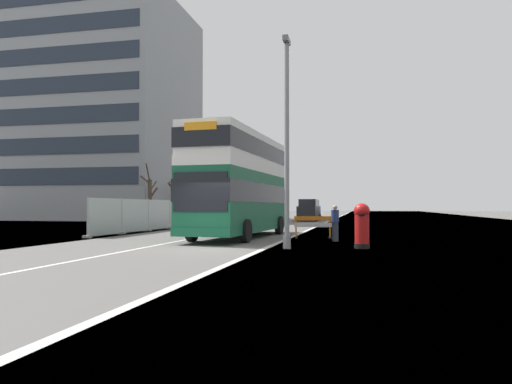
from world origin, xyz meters
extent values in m
cube|color=#565451|center=(0.00, 0.00, -0.05)|extent=(140.00, 280.00, 0.10)
cube|color=#B2AFA8|center=(2.27, 0.00, 0.00)|extent=(0.24, 196.00, 0.01)
cube|color=silver|center=(-2.23, 0.00, 0.00)|extent=(0.16, 168.00, 0.01)
cube|color=#145638|center=(-0.14, 6.90, 1.77)|extent=(3.06, 10.97, 2.84)
cube|color=white|center=(-0.14, 6.90, 3.39)|extent=(3.06, 10.97, 0.40)
cube|color=white|center=(-0.14, 6.90, 4.32)|extent=(3.03, 10.86, 1.46)
cube|color=black|center=(-0.14, 6.90, 2.19)|extent=(3.09, 11.08, 0.91)
cube|color=black|center=(-0.14, 6.90, 4.32)|extent=(3.08, 11.03, 0.80)
cube|color=black|center=(-0.43, 1.46, 2.12)|extent=(2.28, 0.18, 1.56)
cube|color=orange|center=(-0.43, 1.46, 4.72)|extent=(1.36, 0.13, 0.32)
cube|color=#145638|center=(-0.14, 6.90, 0.53)|extent=(3.09, 11.08, 0.36)
cylinder|color=black|center=(-1.55, 3.61, 0.50)|extent=(0.35, 1.01, 1.00)
cylinder|color=black|center=(0.92, 3.47, 0.50)|extent=(0.35, 1.01, 1.00)
cylinder|color=black|center=(-1.21, 9.95, 0.50)|extent=(0.35, 1.01, 1.00)
cylinder|color=black|center=(1.26, 9.82, 0.50)|extent=(0.35, 1.01, 1.00)
cylinder|color=gray|center=(3.08, 1.01, 3.79)|extent=(0.18, 0.18, 7.59)
cube|color=slate|center=(3.08, 1.01, 7.71)|extent=(0.20, 0.70, 0.20)
cylinder|color=gray|center=(3.08, 1.01, 0.25)|extent=(0.29, 0.29, 0.50)
cylinder|color=black|center=(5.77, 1.74, 0.09)|extent=(0.57, 0.57, 0.18)
cylinder|color=#B71414|center=(5.77, 1.74, 0.78)|extent=(0.53, 0.53, 1.19)
sphere|color=#B71414|center=(5.77, 1.74, 1.37)|extent=(0.59, 0.59, 0.59)
cube|color=black|center=(5.77, 1.46, 1.23)|extent=(0.22, 0.03, 0.07)
cube|color=orange|center=(3.43, 6.87, 0.97)|extent=(1.80, 0.38, 0.20)
cube|color=white|center=(3.43, 6.87, 0.65)|extent=(1.80, 0.38, 0.20)
cube|color=orange|center=(2.62, 6.74, 0.49)|extent=(0.08, 0.08, 0.97)
cube|color=black|center=(2.62, 6.74, 0.04)|extent=(0.21, 0.46, 0.08)
cube|color=orange|center=(4.23, 7.00, 0.49)|extent=(0.08, 0.08, 0.97)
cube|color=black|center=(4.23, 7.00, 0.04)|extent=(0.21, 0.46, 0.08)
cube|color=#A8AAAD|center=(-7.35, 6.38, 1.01)|extent=(0.04, 3.26, 1.92)
cube|color=#A8AAAD|center=(-7.35, 9.78, 1.01)|extent=(0.04, 3.26, 1.92)
cube|color=#A8AAAD|center=(-7.35, 13.18, 1.01)|extent=(0.04, 3.26, 1.92)
cube|color=#A8AAAD|center=(-7.35, 16.58, 1.01)|extent=(0.04, 3.26, 1.92)
cylinder|color=#939699|center=(-7.35, 4.68, 1.01)|extent=(0.06, 0.06, 2.02)
cube|color=gray|center=(-7.35, 4.68, 0.06)|extent=(0.44, 0.20, 0.12)
cylinder|color=#939699|center=(-7.35, 8.08, 1.01)|extent=(0.06, 0.06, 2.02)
cube|color=gray|center=(-7.35, 8.08, 0.06)|extent=(0.44, 0.20, 0.12)
cylinder|color=#939699|center=(-7.35, 11.48, 1.01)|extent=(0.06, 0.06, 2.02)
cube|color=gray|center=(-7.35, 11.48, 0.06)|extent=(0.44, 0.20, 0.12)
cylinder|color=#939699|center=(-7.35, 14.88, 1.01)|extent=(0.06, 0.06, 2.02)
cube|color=gray|center=(-7.35, 14.88, 0.06)|extent=(0.44, 0.20, 0.12)
cylinder|color=#939699|center=(-7.35, 18.28, 1.01)|extent=(0.06, 0.06, 2.02)
cube|color=gray|center=(-7.35, 18.28, 0.06)|extent=(0.44, 0.20, 0.12)
cube|color=black|center=(-4.39, 23.68, 0.79)|extent=(1.86, 4.56, 1.22)
cube|color=black|center=(-4.39, 23.68, 1.73)|extent=(1.71, 2.51, 0.68)
cylinder|color=black|center=(-3.46, 25.09, 0.30)|extent=(0.20, 0.60, 0.60)
cylinder|color=black|center=(-5.32, 25.09, 0.30)|extent=(0.20, 0.60, 0.60)
cylinder|color=black|center=(-3.46, 22.26, 0.30)|extent=(0.20, 0.60, 0.60)
cylinder|color=black|center=(-5.32, 22.26, 0.30)|extent=(0.20, 0.60, 0.60)
cube|color=black|center=(0.18, 33.61, 0.86)|extent=(1.89, 4.50, 1.36)
cube|color=black|center=(0.18, 33.61, 1.90)|extent=(1.74, 2.47, 0.73)
cylinder|color=black|center=(1.12, 35.00, 0.30)|extent=(0.20, 0.60, 0.60)
cylinder|color=black|center=(-0.77, 35.00, 0.30)|extent=(0.20, 0.60, 0.60)
cylinder|color=black|center=(1.12, 32.21, 0.30)|extent=(0.20, 0.60, 0.60)
cylinder|color=black|center=(-0.77, 32.21, 0.30)|extent=(0.20, 0.60, 0.60)
cube|color=navy|center=(-0.35, 41.13, 0.86)|extent=(1.87, 4.40, 1.36)
cube|color=black|center=(-0.35, 41.13, 1.92)|extent=(1.72, 2.42, 0.75)
cylinder|color=black|center=(0.59, 42.49, 0.30)|extent=(0.20, 0.60, 0.60)
cylinder|color=black|center=(-1.28, 42.49, 0.30)|extent=(0.20, 0.60, 0.60)
cylinder|color=black|center=(0.59, 39.77, 0.30)|extent=(0.20, 0.60, 0.60)
cylinder|color=black|center=(-1.28, 39.77, 0.30)|extent=(0.20, 0.60, 0.60)
cylinder|color=#4C3D2D|center=(-14.77, 27.57, 2.09)|extent=(0.40, 0.40, 4.18)
cylinder|color=#4C3D2D|center=(-14.43, 27.67, 2.84)|extent=(0.90, 0.43, 1.18)
cylinder|color=#4C3D2D|center=(-14.73, 28.24, 3.52)|extent=(0.23, 1.43, 1.20)
cylinder|color=#4C3D2D|center=(-15.23, 27.48, 4.15)|extent=(1.06, 0.38, 0.92)
cylinder|color=#4C3D2D|center=(-14.61, 26.79, 4.77)|extent=(0.47, 1.67, 1.80)
cylinder|color=#4C3D2D|center=(-13.99, 33.51, 1.72)|extent=(0.41, 0.41, 3.43)
cylinder|color=#4C3D2D|center=(-13.64, 33.52, 2.55)|extent=(0.82, 0.17, 1.10)
cylinder|color=#4C3D2D|center=(-13.64, 34.14, 2.61)|extent=(0.92, 1.46, 1.34)
cylinder|color=#4C3D2D|center=(-14.27, 34.12, 3.10)|extent=(0.79, 1.44, 1.43)
cylinder|color=#4C3D2D|center=(-14.63, 33.56, 3.53)|extent=(1.39, 0.24, 1.72)
cylinder|color=#4C3D2D|center=(-14.30, 32.62, 3.33)|extent=(0.83, 1.95, 1.55)
cylinder|color=#4C3D2D|center=(-13.85, 33.11, 3.53)|extent=(0.47, 0.97, 1.01)
cylinder|color=#4C3D2D|center=(-13.86, 48.41, 1.54)|extent=(0.35, 0.35, 3.08)
cylinder|color=#4C3D2D|center=(-13.37, 48.38, 2.81)|extent=(1.12, 0.24, 1.53)
cylinder|color=#4C3D2D|center=(-13.46, 48.93, 2.61)|extent=(0.99, 1.22, 1.90)
cylinder|color=#4C3D2D|center=(-13.98, 49.00, 2.93)|extent=(0.42, 1.30, 1.03)
cylinder|color=#4C3D2D|center=(-14.30, 48.51, 2.93)|extent=(0.99, 0.32, 1.18)
cylinder|color=#4C3D2D|center=(-14.44, 48.03, 3.26)|extent=(1.28, 0.90, 1.44)
cylinder|color=#4C3D2D|center=(-14.08, 48.01, 3.05)|extent=(0.58, 0.92, 0.92)
cylinder|color=#4C3D2D|center=(-13.65, 47.89, 2.26)|extent=(0.56, 1.16, 0.93)
cylinder|color=#2D3342|center=(4.58, 5.25, 0.42)|extent=(0.29, 0.29, 0.83)
cylinder|color=navy|center=(4.58, 5.25, 1.11)|extent=(0.34, 0.34, 0.56)
sphere|color=tan|center=(4.58, 5.25, 1.50)|extent=(0.22, 0.22, 0.22)
cube|color=gray|center=(-27.27, 36.73, 12.82)|extent=(23.55, 17.48, 25.64)
cube|color=#232D3D|center=(-27.27, 27.96, 4.65)|extent=(22.14, 0.08, 1.79)
cube|color=#232D3D|center=(-27.27, 27.96, 7.85)|extent=(22.14, 0.08, 1.79)
cube|color=#232D3D|center=(-27.27, 27.96, 11.06)|extent=(22.14, 0.08, 1.79)
cube|color=#232D3D|center=(-27.27, 27.96, 14.26)|extent=(22.14, 0.08, 1.79)
cube|color=#232D3D|center=(-27.27, 27.96, 17.46)|extent=(22.14, 0.08, 1.79)
cube|color=#232D3D|center=(-27.27, 27.96, 20.67)|extent=(22.14, 0.08, 1.79)
camera|label=1|loc=(5.86, -16.55, 1.57)|focal=33.95mm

